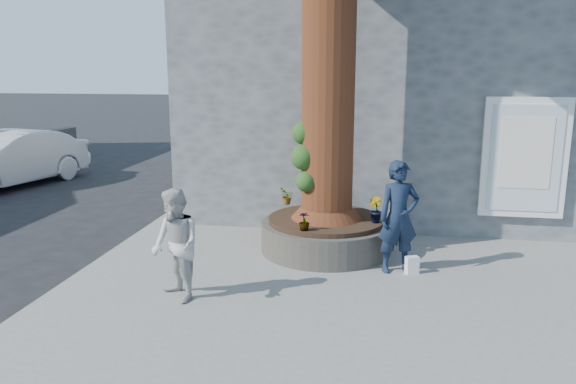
% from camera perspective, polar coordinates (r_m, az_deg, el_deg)
% --- Properties ---
extents(ground, '(120.00, 120.00, 0.00)m').
position_cam_1_polar(ground, '(8.43, -3.07, -10.63)').
color(ground, black).
rests_on(ground, ground).
extents(pavement, '(9.00, 8.00, 0.12)m').
position_cam_1_polar(pavement, '(9.16, 7.62, -8.39)').
color(pavement, slate).
rests_on(pavement, ground).
extents(yellow_line, '(0.10, 30.00, 0.01)m').
position_cam_1_polar(yellow_line, '(10.34, -18.66, -6.82)').
color(yellow_line, yellow).
rests_on(yellow_line, ground).
extents(stone_shop, '(10.30, 8.30, 6.30)m').
position_cam_1_polar(stone_shop, '(14.78, 12.84, 11.63)').
color(stone_shop, '#535759').
rests_on(stone_shop, ground).
extents(planter, '(2.30, 2.30, 0.60)m').
position_cam_1_polar(planter, '(10.03, 3.88, -4.31)').
color(planter, black).
rests_on(planter, pavement).
extents(man, '(0.76, 0.62, 1.79)m').
position_cam_1_polar(man, '(9.00, 11.17, -2.51)').
color(man, '#121D31').
rests_on(man, pavement).
extents(woman, '(0.97, 0.97, 1.58)m').
position_cam_1_polar(woman, '(7.94, -11.33, -5.34)').
color(woman, '#B4B1AC').
rests_on(woman, pavement).
extents(shopping_bag, '(0.23, 0.19, 0.28)m').
position_cam_1_polar(shopping_bag, '(9.16, 12.48, -7.26)').
color(shopping_bag, white).
rests_on(shopping_bag, pavement).
extents(car_silver, '(2.74, 5.00, 1.56)m').
position_cam_1_polar(car_silver, '(17.63, -26.63, 2.95)').
color(car_silver, '#B7B9BF').
rests_on(car_silver, ground).
extents(plant_a, '(0.20, 0.17, 0.32)m').
position_cam_1_polar(plant_a, '(10.76, 2.70, -0.56)').
color(plant_a, gray).
rests_on(plant_a, planter).
extents(plant_b, '(0.34, 0.34, 0.45)m').
position_cam_1_polar(plant_b, '(9.69, 8.83, -1.78)').
color(plant_b, gray).
rests_on(plant_b, planter).
extents(plant_c, '(0.21, 0.21, 0.31)m').
position_cam_1_polar(plant_c, '(9.12, 1.65, -2.98)').
color(plant_c, gray).
rests_on(plant_c, planter).
extents(plant_d, '(0.31, 0.34, 0.33)m').
position_cam_1_polar(plant_d, '(10.83, -0.11, -0.41)').
color(plant_d, gray).
rests_on(plant_d, planter).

